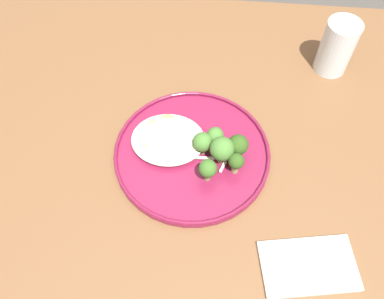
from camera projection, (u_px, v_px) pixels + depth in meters
name	position (u px, v px, depth m)	size (l,w,h in m)	color
ground	(207.00, 280.00, 1.34)	(6.00, 6.00, 0.00)	#47423D
wooden_dining_table	(217.00, 192.00, 0.79)	(1.40, 1.00, 0.74)	brown
dinner_plate	(192.00, 153.00, 0.73)	(0.29, 0.29, 0.02)	maroon
noodle_bed	(168.00, 139.00, 0.73)	(0.14, 0.12, 0.02)	beige
seared_scallop_half_hidden	(154.00, 127.00, 0.75)	(0.03, 0.03, 0.02)	#E5C689
seared_scallop_center_golden	(143.00, 137.00, 0.74)	(0.03, 0.03, 0.01)	#E5C689
seared_scallop_tilted_round	(167.00, 123.00, 0.76)	(0.03, 0.03, 0.02)	#DBB77A
seared_scallop_front_small	(193.00, 135.00, 0.74)	(0.02, 0.02, 0.01)	beige
seared_scallop_right_edge	(150.00, 145.00, 0.73)	(0.03, 0.03, 0.02)	#DBB77A
broccoli_floret_rear_charred	(223.00, 149.00, 0.69)	(0.04, 0.04, 0.06)	#89A356
broccoli_floret_small_sprig	(238.00, 145.00, 0.70)	(0.04, 0.04, 0.05)	#7A994C
broccoli_floret_beside_noodles	(236.00, 163.00, 0.69)	(0.03, 0.03, 0.05)	#89A356
broccoli_floret_front_edge	(203.00, 142.00, 0.71)	(0.04, 0.04, 0.05)	#7A994C
broccoli_floret_split_head	(215.00, 136.00, 0.71)	(0.03, 0.03, 0.05)	#7A994C
broccoli_floret_left_leaning	(208.00, 169.00, 0.67)	(0.03, 0.03, 0.05)	#7A994C
onion_sliver_short_strip	(204.00, 158.00, 0.72)	(0.04, 0.01, 0.00)	silver
onion_sliver_long_sliver	(232.00, 144.00, 0.74)	(0.04, 0.01, 0.00)	silver
onion_sliver_curled_piece	(225.00, 163.00, 0.72)	(0.04, 0.01, 0.00)	silver
onion_sliver_pale_crescent	(232.00, 157.00, 0.72)	(0.05, 0.01, 0.00)	silver
water_glass	(336.00, 50.00, 0.82)	(0.07, 0.07, 0.12)	silver
folded_napkin	(308.00, 266.00, 0.62)	(0.15, 0.09, 0.01)	silver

